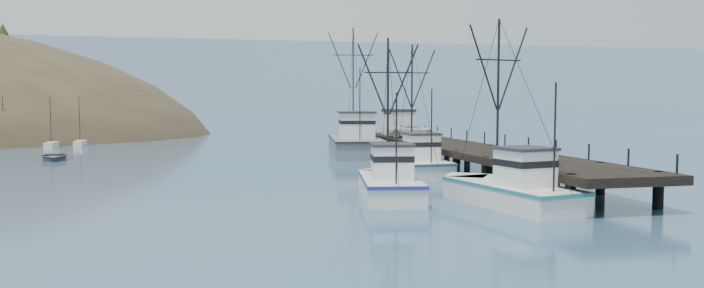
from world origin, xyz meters
The scene contains 11 objects.
ground centered at (0.00, 0.00, 0.00)m, with size 400.00×400.00×0.00m, color #314F6C.
pier centered at (14.00, 16.00, 1.69)m, with size 6.00×44.00×2.00m.
distant_ridge centered at (10.00, 170.00, 0.00)m, with size 360.00×40.00×26.00m, color #9EB2C6.
distant_ridge_far centered at (-40.00, 185.00, 0.00)m, with size 180.00×25.00×18.00m, color silver.
trawler_near centered at (9.33, -1.17, 0.82)m, with size 4.96×10.37×10.57m.
trawler_mid centered at (3.86, 3.08, 0.82)m, with size 4.62×9.76×9.82m.
trawler_far centered at (9.11, 13.74, 0.82)m, with size 3.27×10.01×10.47m.
work_vessel centered at (8.67, 32.51, 1.23)m, with size 6.99×16.92×13.90m.
pier_shed centered at (13.55, 32.48, 3.42)m, with size 3.00×3.20×2.80m.
pickup_truck centered at (13.78, 28.13, 2.71)m, with size 2.36×5.11×1.42m, color silver.
motorboat centered at (-21.01, 32.48, 0.00)m, with size 3.58×5.01×1.04m, color #53585C.
Camera 1 is at (-6.61, -32.38, 5.76)m, focal length 32.00 mm.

